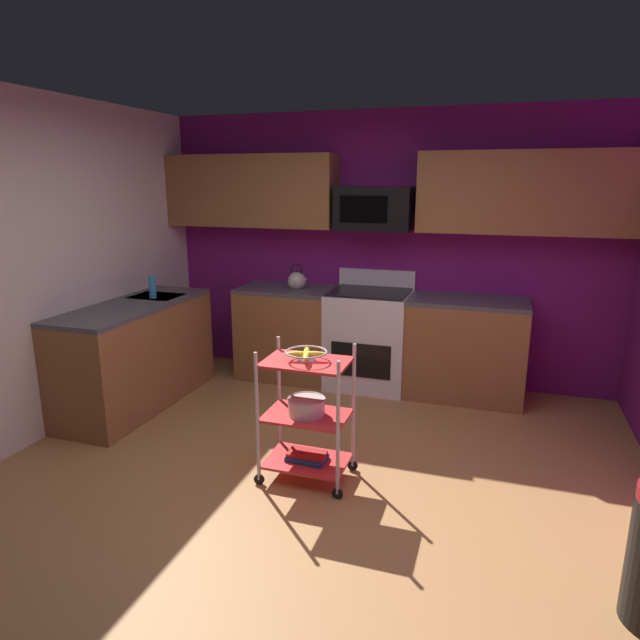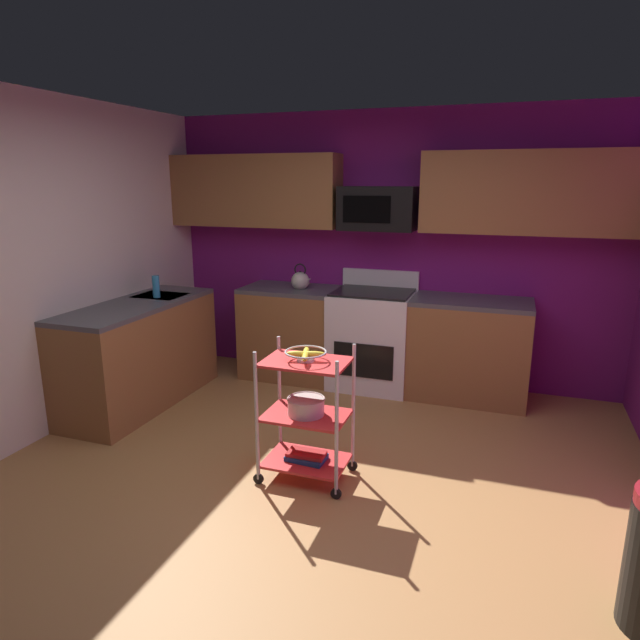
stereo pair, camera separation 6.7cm
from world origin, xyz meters
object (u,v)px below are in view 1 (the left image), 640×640
at_px(fruit_bowl, 306,354).
at_px(mixing_bowl_large, 307,406).
at_px(microwave, 375,208).
at_px(dish_soap_bottle, 152,287).
at_px(rolling_cart, 307,415).
at_px(oven_range, 369,338).
at_px(kettle, 297,281).
at_px(book_stack, 307,456).

height_order(fruit_bowl, mixing_bowl_large, fruit_bowl).
height_order(microwave, dish_soap_bottle, microwave).
bearing_deg(dish_soap_bottle, microwave, 27.72).
relative_size(rolling_cart, mixing_bowl_large, 3.63).
bearing_deg(fruit_bowl, mixing_bowl_large, 0.00).
distance_m(oven_range, mixing_bowl_large, 1.84).
bearing_deg(rolling_cart, dish_soap_bottle, 151.54).
height_order(oven_range, dish_soap_bottle, dish_soap_bottle).
xyz_separation_m(microwave, fruit_bowl, (0.01, -1.94, -0.82)).
relative_size(microwave, rolling_cart, 0.77).
xyz_separation_m(fruit_bowl, kettle, (-0.75, 1.83, 0.12)).
bearing_deg(kettle, fruit_bowl, -67.68).
distance_m(microwave, rolling_cart, 2.31).
relative_size(microwave, mixing_bowl_large, 2.78).
bearing_deg(fruit_bowl, book_stack, 97.13).
bearing_deg(oven_range, fruit_bowl, -89.56).
bearing_deg(mixing_bowl_large, microwave, 90.44).
xyz_separation_m(oven_range, fruit_bowl, (0.01, -1.84, 0.40)).
xyz_separation_m(mixing_bowl_large, book_stack, (-0.00, 0.00, -0.36)).
relative_size(microwave, fruit_bowl, 2.57).
relative_size(microwave, dish_soap_bottle, 3.50).
distance_m(book_stack, dish_soap_bottle, 2.25).
distance_m(oven_range, rolling_cart, 1.84).
height_order(fruit_bowl, book_stack, fruit_bowl).
bearing_deg(microwave, kettle, -171.63).
distance_m(oven_range, book_stack, 1.86).
relative_size(rolling_cart, book_stack, 3.40).
height_order(oven_range, rolling_cart, oven_range).
distance_m(microwave, mixing_bowl_large, 2.27).
bearing_deg(mixing_bowl_large, kettle, 112.32).
bearing_deg(mixing_bowl_large, book_stack, 180.00).
bearing_deg(dish_soap_bottle, rolling_cart, -28.46).
bearing_deg(book_stack, kettle, 112.32).
relative_size(oven_range, microwave, 1.57).
xyz_separation_m(kettle, dish_soap_bottle, (-1.07, -0.84, 0.02)).
relative_size(microwave, kettle, 2.65).
xyz_separation_m(rolling_cart, dish_soap_bottle, (-1.83, 0.99, 0.57)).
bearing_deg(oven_range, dish_soap_bottle, -154.94).
bearing_deg(microwave, oven_range, -89.74).
bearing_deg(book_stack, mixing_bowl_large, 0.00).
height_order(microwave, fruit_bowl, microwave).
relative_size(book_stack, dish_soap_bottle, 1.35).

